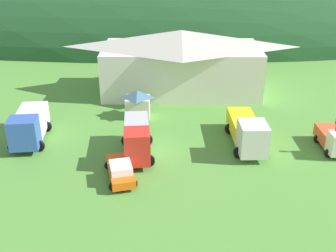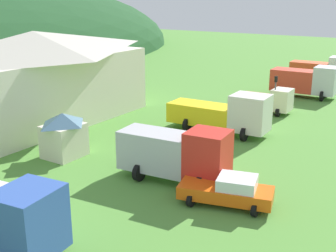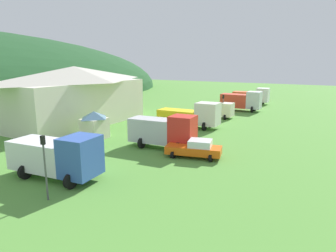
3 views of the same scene
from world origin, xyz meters
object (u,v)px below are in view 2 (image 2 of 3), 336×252
at_px(play_shed_cream, 64,134).
at_px(light_truck_cream, 269,100).
at_px(service_pickup_orange, 228,191).
at_px(traffic_light_east, 275,91).
at_px(crane_truck_red, 177,153).
at_px(tow_truck_silver, 306,80).
at_px(flatbed_truck_yellow, 226,113).
at_px(traffic_cone_near_pickup, 136,166).
at_px(depot_building, 36,76).
at_px(traffic_cone_mid_row, 145,171).
at_px(heavy_rig_white, 323,69).

xyz_separation_m(play_shed_cream, light_truck_cream, (19.04, -7.74, -0.41)).
height_order(service_pickup_orange, traffic_light_east, traffic_light_east).
relative_size(crane_truck_red, tow_truck_silver, 0.99).
distance_m(crane_truck_red, flatbed_truck_yellow, 10.47).
xyz_separation_m(flatbed_truck_yellow, light_truck_cream, (8.13, -0.66, -0.48)).
bearing_deg(service_pickup_orange, crane_truck_red, 149.84).
height_order(tow_truck_silver, traffic_cone_near_pickup, tow_truck_silver).
bearing_deg(traffic_light_east, light_truck_cream, 55.81).
xyz_separation_m(play_shed_cream, flatbed_truck_yellow, (10.92, -7.08, 0.07)).
height_order(depot_building, traffic_cone_mid_row, depot_building).
distance_m(flatbed_truck_yellow, traffic_cone_mid_row, 10.19).
height_order(light_truck_cream, traffic_cone_mid_row, light_truck_cream).
relative_size(depot_building, tow_truck_silver, 3.00).
xyz_separation_m(depot_building, tow_truck_silver, (22.74, -16.87, -2.25)).
bearing_deg(service_pickup_orange, tow_truck_silver, 83.88).
distance_m(heavy_rig_white, traffic_cone_near_pickup, 36.42).
relative_size(heavy_rig_white, traffic_cone_near_pickup, 13.74).
bearing_deg(service_pickup_orange, traffic_cone_near_pickup, 152.32).
bearing_deg(play_shed_cream, heavy_rig_white, -12.10).
bearing_deg(heavy_rig_white, tow_truck_silver, -88.17).
bearing_deg(depot_building, traffic_light_east, -50.55).
height_order(light_truck_cream, service_pickup_orange, light_truck_cream).
bearing_deg(flatbed_truck_yellow, tow_truck_silver, 82.25).
height_order(crane_truck_red, traffic_cone_near_pickup, crane_truck_red).
relative_size(heavy_rig_white, traffic_cone_mid_row, 12.28).
xyz_separation_m(crane_truck_red, tow_truck_silver, (27.09, 0.10, 0.01)).
xyz_separation_m(crane_truck_red, traffic_light_east, (17.97, 0.41, 0.45)).
distance_m(flatbed_truck_yellow, service_pickup_orange, 12.79).
bearing_deg(traffic_cone_near_pickup, depot_building, 74.65).
bearing_deg(traffic_cone_near_pickup, traffic_light_east, -10.61).
bearing_deg(traffic_cone_mid_row, service_pickup_orange, -102.29).
height_order(heavy_rig_white, traffic_cone_mid_row, heavy_rig_white).
height_order(tow_truck_silver, heavy_rig_white, tow_truck_silver).
bearing_deg(crane_truck_red, service_pickup_orange, -21.11).
distance_m(play_shed_cream, light_truck_cream, 20.56).
relative_size(depot_building, traffic_cone_mid_row, 35.40).
bearing_deg(heavy_rig_white, service_pickup_orange, -85.21).
relative_size(play_shed_cream, heavy_rig_white, 0.43).
bearing_deg(traffic_cone_near_pickup, crane_truck_red, -100.79).
distance_m(depot_building, traffic_cone_near_pickup, 14.40).
relative_size(flatbed_truck_yellow, traffic_light_east, 2.29).
bearing_deg(heavy_rig_white, traffic_cone_near_pickup, -96.72).
xyz_separation_m(flatbed_truck_yellow, traffic_cone_mid_row, (-10.01, 0.88, -1.68)).
bearing_deg(traffic_light_east, service_pickup_orange, -167.29).
bearing_deg(traffic_cone_mid_row, traffic_cone_near_pickup, 68.84).
distance_m(crane_truck_red, service_pickup_orange, 4.17).
height_order(depot_building, traffic_light_east, depot_building).
distance_m(heavy_rig_white, traffic_light_east, 19.00).
distance_m(light_truck_cream, traffic_light_east, 1.38).
bearing_deg(heavy_rig_white, traffic_cone_mid_row, -95.13).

